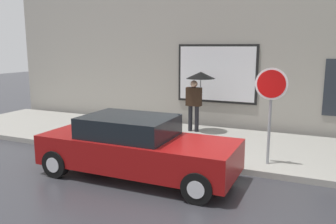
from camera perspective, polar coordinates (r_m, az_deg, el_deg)
name	(u,v)px	position (r m, az deg, el deg)	size (l,w,h in m)	color
ground_plane	(194,184)	(7.92, 4.30, -11.58)	(60.00, 60.00, 0.00)	#333338
sidewalk	(229,146)	(10.62, 9.80, -5.46)	(20.00, 4.00, 0.15)	gray
building_facade	(250,31)	(12.67, 13.15, 12.58)	(20.00, 0.67, 7.00)	#9E998E
parked_car	(136,147)	(8.16, -5.20, -5.72)	(4.56, 1.81, 1.42)	maroon
fire_hydrant	(100,132)	(10.61, -10.92, -3.20)	(0.30, 0.44, 0.70)	yellow
pedestrian_with_umbrella	(198,85)	(11.66, 4.90, 4.38)	(0.96, 0.96, 2.01)	black
stop_sign	(271,97)	(8.68, 16.29, 2.35)	(0.76, 0.10, 2.35)	gray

